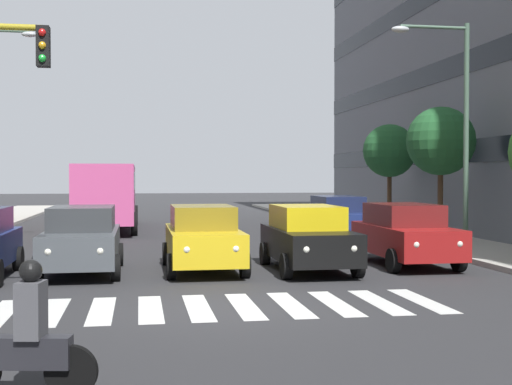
{
  "coord_description": "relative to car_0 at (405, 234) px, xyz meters",
  "views": [
    {
      "loc": [
        1.55,
        13.36,
        2.51
      ],
      "look_at": [
        -1.39,
        -4.3,
        2.09
      ],
      "focal_mm": 49.42,
      "sensor_mm": 36.0,
      "label": 1
    }
  ],
  "objects": [
    {
      "name": "car_row2_0",
      "position": [
        -0.32,
        -7.76,
        0.0
      ],
      "size": [
        2.02,
        4.44,
        1.72
      ],
      "color": "navy",
      "rests_on": "ground_plane"
    },
    {
      "name": "street_tree_1",
      "position": [
        -3.42,
        -5.29,
        2.88
      ],
      "size": [
        2.49,
        2.49,
        4.87
      ],
      "color": "#513823",
      "rests_on": "sidewalk_left"
    },
    {
      "name": "bus_behind_traffic",
      "position": [
        8.83,
        -14.86,
        0.97
      ],
      "size": [
        2.78,
        10.5,
        3.0
      ],
      "color": "#DB5193",
      "rests_on": "ground_plane"
    },
    {
      "name": "street_tree_2",
      "position": [
        -3.71,
        -11.33,
        2.74
      ],
      "size": [
        2.38,
        2.38,
        4.68
      ],
      "color": "#513823",
      "rests_on": "sidewalk_left"
    },
    {
      "name": "motorcycle_with_rider",
      "position": [
        8.65,
        10.57,
        -0.24
      ],
      "size": [
        1.69,
        0.43,
        1.57
      ],
      "color": "black",
      "rests_on": "ground_plane"
    },
    {
      "name": "car_2",
      "position": [
        5.71,
        0.23,
        0.0
      ],
      "size": [
        2.02,
        4.44,
        1.72
      ],
      "color": "gold",
      "rests_on": "ground_plane"
    },
    {
      "name": "ground_plane",
      "position": [
        5.82,
        5.43,
        -0.89
      ],
      "size": [
        180.0,
        180.0,
        0.0
      ],
      "primitive_type": "plane",
      "color": "#2D2D30"
    },
    {
      "name": "street_lamp_left",
      "position": [
        -2.19,
        -1.55,
        3.54
      ],
      "size": [
        2.5,
        0.28,
        7.04
      ],
      "color": "#4C6B56",
      "rests_on": "sidewalk_left"
    },
    {
      "name": "car_3",
      "position": [
        8.83,
        0.21,
        0.0
      ],
      "size": [
        2.02,
        4.44,
        1.72
      ],
      "color": "#474C51",
      "rests_on": "ground_plane"
    },
    {
      "name": "car_1",
      "position": [
        2.97,
        0.66,
        0.0
      ],
      "size": [
        2.02,
        4.44,
        1.72
      ],
      "color": "black",
      "rests_on": "ground_plane"
    },
    {
      "name": "car_0",
      "position": [
        0.0,
        0.0,
        0.0
      ],
      "size": [
        2.02,
        4.44,
        1.72
      ],
      "color": "maroon",
      "rests_on": "ground_plane"
    },
    {
      "name": "crosswalk_markings",
      "position": [
        5.82,
        5.43,
        -0.88
      ],
      "size": [
        8.55,
        2.8,
        0.01
      ],
      "color": "silver",
      "rests_on": "ground_plane"
    }
  ]
}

